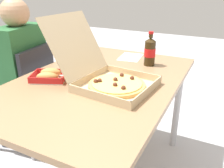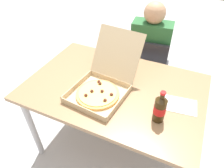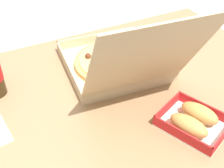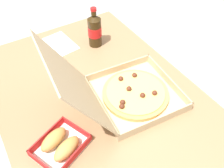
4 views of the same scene
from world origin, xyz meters
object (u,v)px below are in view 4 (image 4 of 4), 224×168
(bread_side_box, at_px, (60,145))
(paper_menu, at_px, (59,44))
(pizza_box_open, at_px, (126,92))
(cola_bottle, at_px, (95,30))

(bread_side_box, xyz_separation_m, paper_menu, (0.61, -0.25, -0.02))
(pizza_box_open, bearing_deg, bread_side_box, 102.10)
(cola_bottle, height_order, paper_menu, cola_bottle)
(cola_bottle, bearing_deg, paper_menu, 58.65)
(pizza_box_open, height_order, bread_side_box, pizza_box_open)
(pizza_box_open, bearing_deg, cola_bottle, -11.12)
(pizza_box_open, xyz_separation_m, paper_menu, (0.53, 0.09, -0.05))
(pizza_box_open, distance_m, paper_menu, 0.54)
(bread_side_box, xyz_separation_m, cola_bottle, (0.50, -0.43, 0.07))
(pizza_box_open, xyz_separation_m, bread_side_box, (-0.07, 0.34, -0.03))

